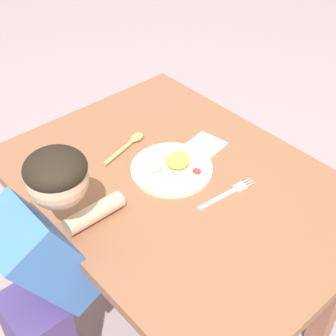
{
  "coord_description": "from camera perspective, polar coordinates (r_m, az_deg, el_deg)",
  "views": [
    {
      "loc": [
        0.82,
        -0.77,
        1.7
      ],
      "look_at": [
        -0.06,
        -0.0,
        0.72
      ],
      "focal_mm": 51.21,
      "sensor_mm": 36.0,
      "label": 1
    }
  ],
  "objects": [
    {
      "name": "fork",
      "position": [
        1.47,
        7.14,
        -3.01
      ],
      "size": [
        0.04,
        0.22,
        0.01
      ],
      "rotation": [
        0.0,
        0.0,
        1.47
      ],
      "color": "silver",
      "rests_on": "dining_table"
    },
    {
      "name": "napkin",
      "position": [
        1.64,
        4.09,
        2.45
      ],
      "size": [
        0.14,
        0.17,
        0.0
      ],
      "primitive_type": "cube",
      "rotation": [
        0.0,
        0.0,
        0.17
      ],
      "color": "white",
      "rests_on": "dining_table"
    },
    {
      "name": "person",
      "position": [
        1.48,
        -14.15,
        -14.2
      ],
      "size": [
        0.21,
        0.42,
        0.98
      ],
      "color": "#4C3974",
      "rests_on": "ground_plane"
    },
    {
      "name": "spoon",
      "position": [
        1.65,
        -4.71,
        2.87
      ],
      "size": [
        0.08,
        0.21,
        0.02
      ],
      "rotation": [
        0.0,
        0.0,
        1.83
      ],
      "color": "tan",
      "rests_on": "dining_table"
    },
    {
      "name": "dining_table",
      "position": [
        1.58,
        1.39,
        -4.67
      ],
      "size": [
        1.12,
        0.83,
        0.7
      ],
      "color": "brown",
      "rests_on": "ground_plane"
    },
    {
      "name": "plate",
      "position": [
        1.53,
        0.44,
        0.1
      ],
      "size": [
        0.26,
        0.26,
        0.06
      ],
      "color": "beige",
      "rests_on": "dining_table"
    },
    {
      "name": "ground_plane",
      "position": [
        2.03,
        1.12,
        -16.48
      ],
      "size": [
        8.0,
        8.0,
        0.0
      ],
      "primitive_type": "plane",
      "color": "gray"
    }
  ]
}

